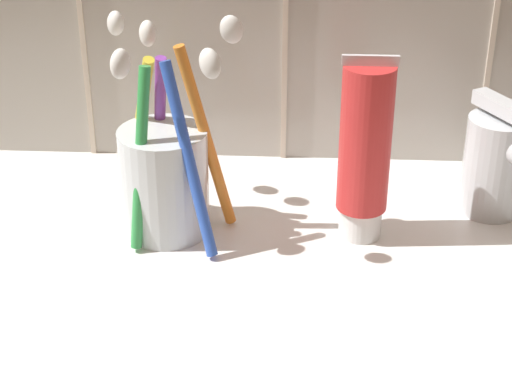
{
  "coord_description": "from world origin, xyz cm",
  "views": [
    {
      "loc": [
        3.19,
        -54.98,
        38.61
      ],
      "look_at": [
        0.14,
        2.12,
        8.21
      ],
      "focal_mm": 60.0,
      "sensor_mm": 36.0,
      "label": 1
    }
  ],
  "objects": [
    {
      "name": "sink_counter",
      "position": [
        0.0,
        0.0,
        1.0
      ],
      "size": [
        73.95,
        39.59,
        2.0
      ],
      "primitive_type": "cube",
      "color": "white",
      "rests_on": "ground"
    },
    {
      "name": "toothbrush_cup",
      "position": [
        -7.35,
        5.36,
        7.32
      ],
      "size": [
        12.22,
        13.33,
        18.16
      ],
      "color": "silver",
      "rests_on": "sink_counter"
    },
    {
      "name": "toothpaste_tube",
      "position": [
        8.45,
        5.31,
        9.66
      ],
      "size": [
        4.27,
        4.07,
        15.41
      ],
      "color": "white",
      "rests_on": "sink_counter"
    },
    {
      "name": "sink_faucet",
      "position": [
        20.22,
        9.21,
        6.87
      ],
      "size": [
        7.84,
        11.19,
        10.14
      ],
      "rotation": [
        0.0,
        0.0,
        -1.05
      ],
      "color": "silver",
      "rests_on": "sink_counter"
    }
  ]
}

